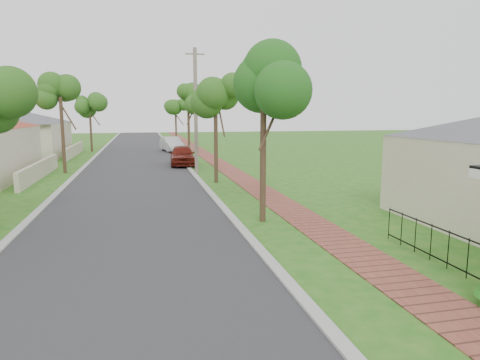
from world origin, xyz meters
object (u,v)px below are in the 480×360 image
object	(u,v)px
parked_car_red	(183,155)
near_tree	(264,92)
utility_pole	(196,111)
parked_car_white	(172,144)

from	to	relation	value
parked_car_red	near_tree	bearing A→B (deg)	-82.66
utility_pole	parked_car_red	bearing A→B (deg)	96.48
parked_car_red	parked_car_white	xyz separation A→B (m)	(0.00, 11.78, -0.02)
parked_car_white	utility_pole	size ratio (longest dim) A/B	0.56
parked_car_red	near_tree	size ratio (longest dim) A/B	0.77
parked_car_white	utility_pole	world-z (taller)	utility_pole
near_tree	utility_pole	world-z (taller)	utility_pole
near_tree	utility_pole	size ratio (longest dim) A/B	0.73
parked_car_red	utility_pole	xyz separation A→B (m)	(0.50, -4.40, 3.27)
parked_car_red	parked_car_white	world-z (taller)	parked_car_red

